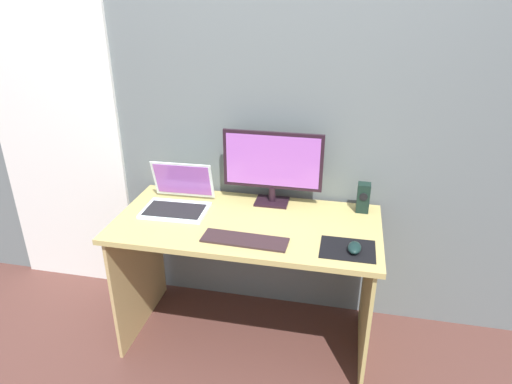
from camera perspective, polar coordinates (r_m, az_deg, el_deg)
ground_plane at (r=2.74m, az=-1.05°, el=-17.65°), size 8.00×8.00×0.00m
wall_back at (r=2.47m, az=0.72°, el=10.70°), size 6.00×0.04×2.50m
door_left at (r=3.01m, az=-23.73°, el=6.41°), size 0.82×0.02×2.02m
desk at (r=2.39m, az=-1.16°, el=-7.14°), size 1.35×0.66×0.75m
monitor at (r=2.41m, az=2.10°, el=3.47°), size 0.54×0.14×0.41m
speaker_right at (r=2.44m, az=13.39°, el=-0.69°), size 0.07×0.07×0.16m
laptop at (r=2.46m, az=-9.85°, el=-0.98°), size 0.35×0.31×0.23m
keyboard_external at (r=2.14m, az=-1.43°, el=-6.08°), size 0.41×0.14×0.01m
mousepad at (r=2.11m, az=11.49°, el=-7.08°), size 0.25×0.20×0.00m
mouse at (r=2.09m, az=12.34°, el=-6.88°), size 0.07×0.10×0.04m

